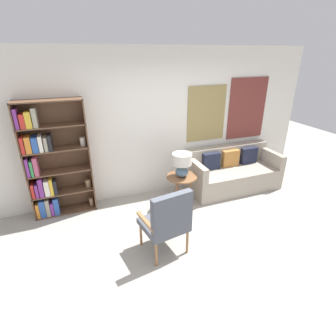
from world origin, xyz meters
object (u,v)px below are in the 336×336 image
(couch, at_px, (232,172))
(side_table, at_px, (182,179))
(bookshelf, at_px, (50,165))
(armchair, at_px, (168,219))
(table_lamp, at_px, (182,163))

(couch, bearing_deg, side_table, -168.30)
(couch, distance_m, side_table, 1.27)
(bookshelf, relative_size, side_table, 3.42)
(armchair, bearing_deg, couch, 35.82)
(armchair, distance_m, couch, 2.40)
(armchair, xyz_separation_m, table_lamp, (0.69, 1.13, 0.26))
(bookshelf, distance_m, armchair, 2.21)
(armchair, xyz_separation_m, couch, (1.94, 1.40, -0.25))
(bookshelf, height_order, armchair, bookshelf)
(armchair, bearing_deg, side_table, 58.38)
(armchair, bearing_deg, table_lamp, 58.51)
(table_lamp, bearing_deg, side_table, 46.13)
(side_table, bearing_deg, bookshelf, 166.74)
(armchair, height_order, table_lamp, table_lamp)
(couch, relative_size, table_lamp, 4.28)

